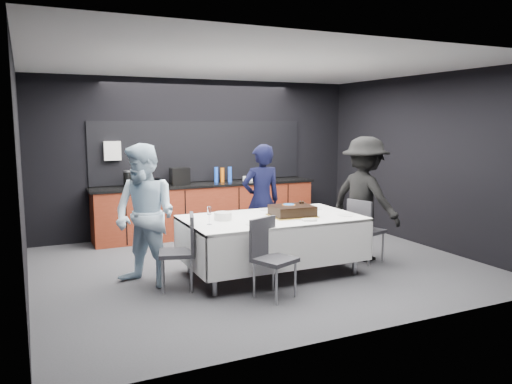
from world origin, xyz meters
TOP-DOWN VIEW (x-y plane):
  - ground at (0.00, 0.00)m, footprint 6.00×6.00m
  - room_shell at (0.00, 0.00)m, footprint 6.04×5.04m
  - kitchenette at (-0.02, 2.22)m, footprint 4.10×0.64m
  - party_table at (0.00, -0.40)m, footprint 2.32×1.32m
  - cake_assembly at (0.27, -0.47)m, footprint 0.61×0.51m
  - plate_stack at (-0.67, -0.33)m, footprint 0.23×0.23m
  - loose_plate_near at (-0.43, -0.75)m, footprint 0.18×0.18m
  - loose_plate_right_a at (0.85, -0.14)m, footprint 0.19×0.19m
  - loose_plate_right_b at (0.94, -0.74)m, footprint 0.21×0.21m
  - loose_plate_far at (0.16, 0.09)m, footprint 0.18×0.18m
  - fork_pile at (0.31, -0.85)m, footprint 0.19×0.14m
  - champagne_flute at (-0.93, -0.52)m, footprint 0.06×0.06m
  - chair_left at (-1.26, -0.49)m, footprint 0.52×0.52m
  - chair_right at (1.46, -0.46)m, footprint 0.52×0.52m
  - chair_near at (-0.42, -1.18)m, footprint 0.55×0.55m
  - person_center at (0.26, 0.48)m, footprint 0.63×0.42m
  - person_left at (-1.64, -0.18)m, footprint 1.06×1.09m
  - person_right at (1.58, -0.32)m, footprint 0.93×1.30m

SIDE VIEW (x-z plane):
  - ground at x=0.00m, z-range 0.00..0.00m
  - chair_left at x=-1.26m, z-range 0.07..1.00m
  - chair_right at x=1.46m, z-range 0.07..1.00m
  - chair_near at x=-0.42m, z-range 0.07..1.00m
  - kitchenette at x=-0.02m, z-range -0.48..1.57m
  - party_table at x=0.00m, z-range 0.25..1.03m
  - loose_plate_near at x=-0.43m, z-range 0.78..0.79m
  - loose_plate_right_a at x=0.85m, z-range 0.78..0.79m
  - loose_plate_right_b at x=0.94m, z-range 0.78..0.79m
  - loose_plate_far at x=0.16m, z-range 0.78..0.79m
  - fork_pile at x=0.31m, z-range 0.78..0.81m
  - plate_stack at x=-0.67m, z-range 0.78..0.88m
  - cake_assembly at x=0.27m, z-range 0.76..0.94m
  - person_center at x=0.26m, z-range 0.00..1.71m
  - person_left at x=-1.64m, z-range 0.00..1.78m
  - person_right at x=1.58m, z-range 0.00..1.82m
  - champagne_flute at x=-0.93m, z-range 0.83..1.05m
  - room_shell at x=0.00m, z-range 0.45..3.27m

